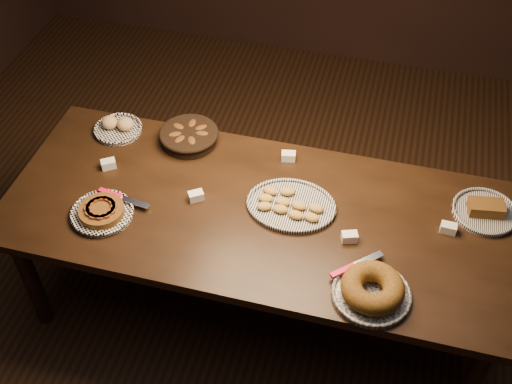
% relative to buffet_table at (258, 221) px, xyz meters
% --- Properties ---
extents(ground, '(5.00, 5.00, 0.00)m').
position_rel_buffet_table_xyz_m(ground, '(0.00, 0.00, -0.68)').
color(ground, black).
rests_on(ground, ground).
extents(buffet_table, '(2.40, 1.00, 0.75)m').
position_rel_buffet_table_xyz_m(buffet_table, '(0.00, 0.00, 0.00)').
color(buffet_table, black).
rests_on(buffet_table, ground).
extents(apple_tart_plate, '(0.35, 0.29, 0.06)m').
position_rel_buffet_table_xyz_m(apple_tart_plate, '(-0.69, -0.21, 0.10)').
color(apple_tart_plate, white).
rests_on(apple_tart_plate, buffet_table).
extents(madeleine_platter, '(0.42, 0.34, 0.05)m').
position_rel_buffet_table_xyz_m(madeleine_platter, '(0.14, 0.06, 0.09)').
color(madeleine_platter, black).
rests_on(madeleine_platter, buffet_table).
extents(bundt_cake_plate, '(0.36, 0.40, 0.10)m').
position_rel_buffet_table_xyz_m(bundt_cake_plate, '(0.57, -0.34, 0.12)').
color(bundt_cake_plate, black).
rests_on(bundt_cake_plate, buffet_table).
extents(croissant_basket, '(0.34, 0.34, 0.08)m').
position_rel_buffet_table_xyz_m(croissant_basket, '(-0.47, 0.38, 0.12)').
color(croissant_basket, black).
rests_on(croissant_basket, buffet_table).
extents(bread_roll_plate, '(0.25, 0.25, 0.08)m').
position_rel_buffet_table_xyz_m(bread_roll_plate, '(-0.86, 0.37, 0.10)').
color(bread_roll_plate, white).
rests_on(bread_roll_plate, buffet_table).
extents(loaf_plate, '(0.30, 0.30, 0.07)m').
position_rel_buffet_table_xyz_m(loaf_plate, '(1.02, 0.25, 0.09)').
color(loaf_plate, black).
rests_on(loaf_plate, buffet_table).
extents(tent_cards, '(1.73, 0.51, 0.04)m').
position_rel_buffet_table_xyz_m(tent_cards, '(0.05, 0.10, 0.10)').
color(tent_cards, white).
rests_on(tent_cards, buffet_table).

